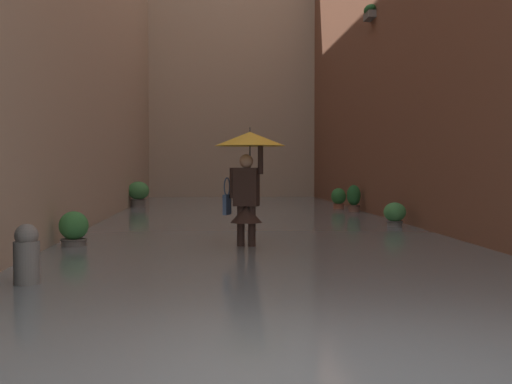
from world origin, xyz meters
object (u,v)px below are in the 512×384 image
potted_plant_far_left (354,200)px  mooring_bollard (27,262)px  potted_plant_mid_left (395,216)px  person_wading (248,164)px  potted_plant_near_right (74,233)px  potted_plant_near_left (339,200)px  potted_plant_far_right (138,194)px

potted_plant_far_left → mooring_bollard: (5.91, 12.28, -0.08)m
potted_plant_far_left → potted_plant_mid_left: (0.13, 5.10, -0.10)m
person_wading → potted_plant_near_right: (2.74, -0.21, -1.08)m
potted_plant_near_right → potted_plant_near_left: size_ratio=0.92×
mooring_bollard → person_wading: bearing=-125.3°
person_wading → potted_plant_mid_left: 4.96m
potted_plant_far_right → potted_plant_far_left: bearing=156.7°
potted_plant_far_left → potted_plant_near_right: 10.46m
person_wading → potted_plant_far_left: size_ratio=2.25×
potted_plant_far_right → potted_plant_mid_left: potted_plant_far_right is taller
potted_plant_far_left → potted_plant_far_right: (6.18, -2.67, 0.07)m
potted_plant_far_right → person_wading: bearing=103.9°
potted_plant_near_left → mooring_bollard: mooring_bollard is taller
potted_plant_far_right → potted_plant_near_left: potted_plant_far_right is taller
potted_plant_near_right → person_wading: bearing=175.6°
potted_plant_far_right → potted_plant_mid_left: (-6.05, 7.77, -0.17)m
person_wading → potted_plant_far_left: bearing=-111.2°
person_wading → potted_plant_far_left: 9.38m
person_wading → mooring_bollard: (2.54, 3.58, -1.06)m
potted_plant_near_right → potted_plant_far_right: bearing=-89.6°
potted_plant_mid_left → mooring_bollard: size_ratio=0.82×
person_wading → potted_plant_far_right: (2.82, -11.37, -0.91)m
person_wading → potted_plant_near_left: size_ratio=2.62×
potted_plant_far_left → mooring_bollard: size_ratio=1.11×
potted_plant_mid_left → potted_plant_far_right: bearing=-52.1°
potted_plant_near_right → potted_plant_far_left: bearing=-125.7°
person_wading → potted_plant_near_right: person_wading is taller
potted_plant_near_left → mooring_bollard: (5.72, 13.65, -0.03)m
potted_plant_far_left → mooring_bollard: potted_plant_far_left is taller
potted_plant_near_left → mooring_bollard: bearing=67.3°
person_wading → mooring_bollard: size_ratio=2.50×
person_wading → potted_plant_far_right: size_ratio=2.13×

